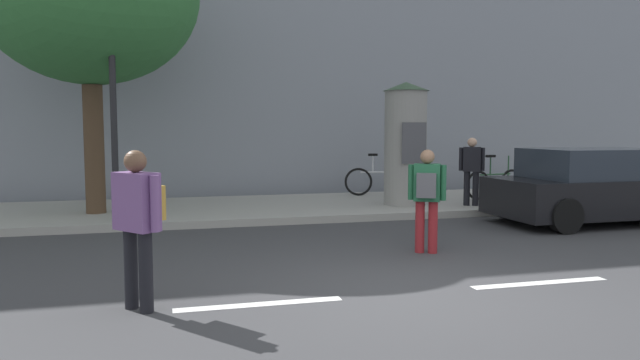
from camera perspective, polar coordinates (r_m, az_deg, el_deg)
ground_plane at (r=6.84m, az=8.68°, el=-10.88°), size 80.00×80.00×0.00m
sidewalk_curb at (r=13.41m, az=-3.24°, el=-2.69°), size 36.00×4.00×0.15m
lane_markings at (r=6.84m, az=8.68°, el=-10.85°), size 25.80×0.16×0.01m
building_backdrop at (r=18.54m, az=-6.50°, el=15.61°), size 36.00×5.00×10.59m
traffic_light at (r=11.38m, az=-19.70°, el=10.61°), size 0.24×0.45×4.29m
poster_column at (r=13.34m, az=8.35°, el=3.60°), size 1.04×1.04×2.77m
pedestrian_in_red_top at (r=8.86m, az=10.40°, el=-1.21°), size 0.51×0.49×1.56m
pedestrian_tallest at (r=6.24m, az=-17.32°, el=-3.24°), size 0.54×0.54×1.65m
pedestrian_with_backpack at (r=13.49m, az=14.60°, el=1.27°), size 0.51×0.39×1.53m
bicycle_leaning at (r=15.14m, az=5.76°, el=-0.06°), size 1.73×0.49×1.09m
bicycle_upright at (r=14.97m, az=16.72°, el=-0.30°), size 1.75×0.39×1.09m
parked_car_red at (r=12.87m, az=25.56°, el=-0.64°), size 4.38×2.06×1.48m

